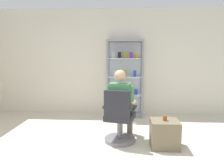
{
  "coord_description": "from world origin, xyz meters",
  "views": [
    {
      "loc": [
        0.41,
        -2.68,
        1.57
      ],
      "look_at": [
        0.16,
        1.37,
        1.0
      ],
      "focal_mm": 34.83,
      "sensor_mm": 36.0,
      "label": 1
    }
  ],
  "objects_px": {
    "seated_shopkeeper": "(122,101)",
    "storage_crate": "(164,134)",
    "office_chair": "(119,121)",
    "tea_glass": "(165,118)",
    "display_cabinet_main": "(125,78)"
  },
  "relations": [
    {
      "from": "office_chair",
      "to": "tea_glass",
      "type": "height_order",
      "value": "office_chair"
    },
    {
      "from": "display_cabinet_main",
      "to": "seated_shopkeeper",
      "type": "xyz_separation_m",
      "value": [
        -0.05,
        -1.59,
        -0.25
      ]
    },
    {
      "from": "tea_glass",
      "to": "display_cabinet_main",
      "type": "bearing_deg",
      "value": 109.61
    },
    {
      "from": "storage_crate",
      "to": "seated_shopkeeper",
      "type": "bearing_deg",
      "value": 157.55
    },
    {
      "from": "display_cabinet_main",
      "to": "tea_glass",
      "type": "distance_m",
      "value": 2.07
    },
    {
      "from": "seated_shopkeeper",
      "to": "office_chair",
      "type": "bearing_deg",
      "value": -102.4
    },
    {
      "from": "office_chair",
      "to": "seated_shopkeeper",
      "type": "xyz_separation_m",
      "value": [
        0.04,
        0.16,
        0.32
      ]
    },
    {
      "from": "seated_shopkeeper",
      "to": "storage_crate",
      "type": "bearing_deg",
      "value": -22.45
    },
    {
      "from": "display_cabinet_main",
      "to": "office_chair",
      "type": "bearing_deg",
      "value": -92.86
    },
    {
      "from": "display_cabinet_main",
      "to": "storage_crate",
      "type": "xyz_separation_m",
      "value": [
        0.68,
        -1.89,
        -0.73
      ]
    },
    {
      "from": "storage_crate",
      "to": "tea_glass",
      "type": "height_order",
      "value": "tea_glass"
    },
    {
      "from": "seated_shopkeeper",
      "to": "storage_crate",
      "type": "height_order",
      "value": "seated_shopkeeper"
    },
    {
      "from": "seated_shopkeeper",
      "to": "storage_crate",
      "type": "distance_m",
      "value": 0.93
    },
    {
      "from": "display_cabinet_main",
      "to": "office_chair",
      "type": "relative_size",
      "value": 1.98
    },
    {
      "from": "seated_shopkeeper",
      "to": "storage_crate",
      "type": "relative_size",
      "value": 2.78
    }
  ]
}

